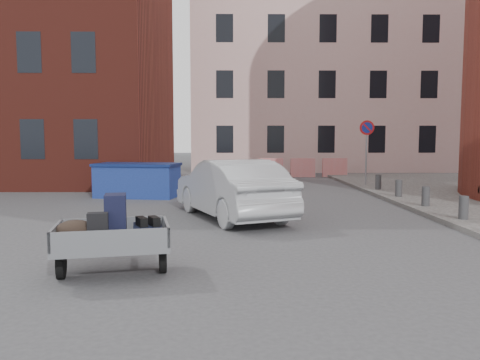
{
  "coord_description": "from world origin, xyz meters",
  "views": [
    {
      "loc": [
        0.61,
        -9.66,
        2.0
      ],
      "look_at": [
        0.72,
        0.65,
        1.1
      ],
      "focal_mm": 35.0,
      "sensor_mm": 36.0,
      "label": 1
    }
  ],
  "objects": [
    {
      "name": "bollards",
      "position": [
        6.0,
        3.4,
        0.4
      ],
      "size": [
        0.22,
        9.02,
        0.55
      ],
      "color": "#3A3A3D",
      "rests_on": "sidewalk"
    },
    {
      "name": "barriers",
      "position": [
        4.2,
        15.0,
        0.5
      ],
      "size": [
        4.7,
        0.18,
        1.0
      ],
      "color": "red",
      "rests_on": "ground"
    },
    {
      "name": "dumpster",
      "position": [
        -2.78,
        6.5,
        0.59
      ],
      "size": [
        3.0,
        1.88,
        1.17
      ],
      "rotation": [
        0.0,
        0.0,
        -0.16
      ],
      "color": "navy",
      "rests_on": "ground"
    },
    {
      "name": "ground",
      "position": [
        0.0,
        0.0,
        0.0
      ],
      "size": [
        120.0,
        120.0,
        0.0
      ],
      "primitive_type": "plane",
      "color": "#38383A",
      "rests_on": "ground"
    },
    {
      "name": "no_parking_sign",
      "position": [
        6.0,
        9.48,
        2.01
      ],
      "size": [
        0.6,
        0.09,
        2.65
      ],
      "color": "gray",
      "rests_on": "sidewalk"
    },
    {
      "name": "silver_car",
      "position": [
        0.51,
        2.16,
        0.75
      ],
      "size": [
        3.24,
        4.79,
        1.49
      ],
      "primitive_type": "imported",
      "rotation": [
        0.0,
        0.0,
        3.55
      ],
      "color": "#A6A9AD",
      "rests_on": "ground"
    },
    {
      "name": "trailer",
      "position": [
        -1.19,
        -2.92,
        0.61
      ],
      "size": [
        1.79,
        1.93,
        1.2
      ],
      "rotation": [
        0.0,
        0.0,
        0.21
      ],
      "color": "black",
      "rests_on": "ground"
    },
    {
      "name": "building_brick",
      "position": [
        -9.0,
        13.0,
        7.0
      ],
      "size": [
        12.0,
        10.0,
        14.0
      ],
      "primitive_type": "cube",
      "color": "#591E16",
      "rests_on": "ground"
    },
    {
      "name": "building_pink",
      "position": [
        6.0,
        22.0,
        7.0
      ],
      "size": [
        16.0,
        8.0,
        14.0
      ],
      "primitive_type": "cube",
      "color": "#D3A8A2",
      "rests_on": "ground"
    }
  ]
}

